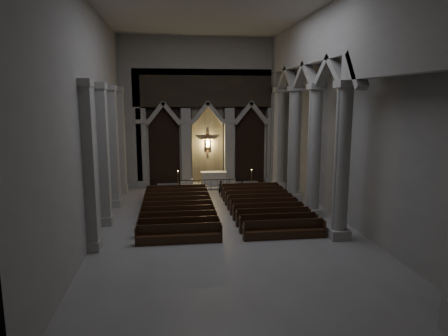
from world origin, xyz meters
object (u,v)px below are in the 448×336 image
altar_rail (211,183)px  worshipper (221,188)px  altar (214,178)px  candle_stand_right (251,184)px  pews (221,210)px  candle_stand_left (178,185)px

altar_rail → worshipper: 1.57m
altar → altar_rail: bearing=-102.0°
candle_stand_right → worshipper: size_ratio=1.39×
altar_rail → worshipper: worshipper is taller
candle_stand_right → pews: candle_stand_right is taller
candle_stand_right → pews: 7.67m
altar_rail → worshipper: bearing=-67.5°
altar → altar_rail: 1.84m
candle_stand_left → pews: size_ratio=0.17×
altar → worshipper: 3.26m
candle_stand_left → altar_rail: bearing=-13.2°
candle_stand_left → worshipper: size_ratio=1.39×
pews → worshipper: bearing=83.2°
altar → altar_rail: size_ratio=0.43×
pews → worshipper: worshipper is taller
altar_rail → candle_stand_left: size_ratio=3.10×
altar → candle_stand_right: size_ratio=1.32×
altar → altar_rail: (-0.38, -1.80, -0.04)m
candle_stand_left → candle_stand_right: size_ratio=1.00×
candle_stand_right → worshipper: bearing=-145.0°
altar_rail → candle_stand_right: 3.33m
candle_stand_right → worshipper: candle_stand_right is taller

